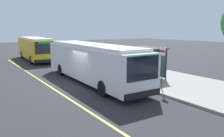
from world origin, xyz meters
TOP-DOWN VIEW (x-y plane):
  - ground_plane at (0.00, 0.00)m, footprint 120.00×120.00m
  - sidewalk_curb at (0.00, 6.00)m, footprint 44.00×6.40m
  - lane_stripe_center at (0.00, -2.20)m, footprint 36.00×0.14m
  - transit_bus_main at (-0.65, 1.01)m, footprint 12.38×2.87m
  - transit_bus_second at (-15.55, 0.75)m, footprint 10.29×3.07m
  - bus_shelter at (0.93, 5.41)m, footprint 2.90×1.60m
  - waiting_bench at (1.36, 5.24)m, footprint 1.60×0.48m
  - route_sign_post at (4.17, 3.64)m, footprint 0.44×0.08m

SIDE VIEW (x-z plane):
  - ground_plane at x=0.00m, z-range 0.00..0.00m
  - lane_stripe_center at x=0.00m, z-range 0.00..0.01m
  - sidewalk_curb at x=0.00m, z-range 0.00..0.15m
  - waiting_bench at x=1.36m, z-range 0.16..1.11m
  - transit_bus_second at x=-15.55m, z-range 0.14..3.09m
  - transit_bus_main at x=-0.65m, z-range 0.14..3.09m
  - bus_shelter at x=0.93m, z-range 0.68..3.16m
  - route_sign_post at x=4.17m, z-range 0.56..3.36m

